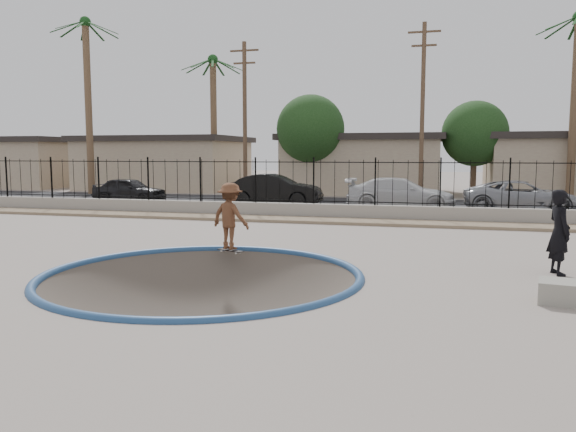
# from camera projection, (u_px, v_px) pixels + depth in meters

# --- Properties ---
(ground) EXTENTS (120.00, 120.00, 2.20)m
(ground) POSITION_uv_depth(u_px,v_px,m) (322.00, 239.00, 24.82)
(ground) COLOR gray
(ground) RESTS_ON ground
(bowl_pit) EXTENTS (6.84, 6.84, 1.80)m
(bowl_pit) POSITION_uv_depth(u_px,v_px,m) (202.00, 276.00, 12.22)
(bowl_pit) COLOR #4B4339
(bowl_pit) RESTS_ON ground
(coping_ring) EXTENTS (7.04, 7.04, 0.20)m
(coping_ring) POSITION_uv_depth(u_px,v_px,m) (202.00, 276.00, 12.22)
(coping_ring) COLOR navy
(coping_ring) RESTS_ON ground
(rock_strip) EXTENTS (42.00, 1.60, 0.11)m
(rock_strip) POSITION_uv_depth(u_px,v_px,m) (307.00, 220.00, 22.00)
(rock_strip) COLOR #9E8867
(rock_strip) RESTS_ON ground
(retaining_wall) EXTENTS (42.00, 0.45, 0.60)m
(retaining_wall) POSITION_uv_depth(u_px,v_px,m) (314.00, 211.00, 23.03)
(retaining_wall) COLOR gray
(retaining_wall) RESTS_ON ground
(fence) EXTENTS (40.00, 0.04, 1.80)m
(fence) POSITION_uv_depth(u_px,v_px,m) (314.00, 182.00, 22.90)
(fence) COLOR black
(fence) RESTS_ON retaining_wall
(street) EXTENTS (90.00, 8.00, 0.04)m
(street) POSITION_uv_depth(u_px,v_px,m) (341.00, 204.00, 29.50)
(street) COLOR black
(street) RESTS_ON ground
(house_west_far) EXTENTS (10.60, 8.60, 3.90)m
(house_west_far) POSITION_uv_depth(u_px,v_px,m) (20.00, 162.00, 45.59)
(house_west_far) COLOR tan
(house_west_far) RESTS_ON ground
(house_west) EXTENTS (11.60, 8.60, 3.90)m
(house_west) POSITION_uv_depth(u_px,v_px,m) (165.00, 162.00, 42.25)
(house_west) COLOR tan
(house_west) RESTS_ON ground
(house_center) EXTENTS (10.60, 8.60, 3.90)m
(house_center) POSITION_uv_depth(u_px,v_px,m) (364.00, 163.00, 38.40)
(house_center) COLOR tan
(house_center) RESTS_ON ground
(palm_left) EXTENTS (2.30, 2.30, 11.30)m
(palm_left) POSITION_uv_depth(u_px,v_px,m) (87.00, 70.00, 35.86)
(palm_left) COLOR brown
(palm_left) RESTS_ON ground
(palm_mid) EXTENTS (2.30, 2.30, 9.30)m
(palm_mid) POSITION_uv_depth(u_px,v_px,m) (213.00, 94.00, 38.04)
(palm_mid) COLOR brown
(palm_mid) RESTS_ON ground
(utility_pole_left) EXTENTS (1.70, 0.24, 9.00)m
(utility_pole_left) POSITION_uv_depth(u_px,v_px,m) (245.00, 118.00, 32.44)
(utility_pole_left) COLOR #473323
(utility_pole_left) RESTS_ON ground
(utility_pole_mid) EXTENTS (1.70, 0.24, 9.50)m
(utility_pole_mid) POSITION_uv_depth(u_px,v_px,m) (422.00, 110.00, 29.84)
(utility_pole_mid) COLOR #473323
(utility_pole_mid) RESTS_ON ground
(street_tree_left) EXTENTS (4.32, 4.32, 6.36)m
(street_tree_left) POSITION_uv_depth(u_px,v_px,m) (311.00, 129.00, 35.56)
(street_tree_left) COLOR #473323
(street_tree_left) RESTS_ON ground
(street_tree_mid) EXTENTS (3.96, 3.96, 5.83)m
(street_tree_mid) POSITION_uv_depth(u_px,v_px,m) (475.00, 134.00, 34.00)
(street_tree_mid) COLOR #473323
(street_tree_mid) RESTS_ON ground
(skater) EXTENTS (1.30, 1.00, 1.78)m
(skater) POSITION_uv_depth(u_px,v_px,m) (230.00, 220.00, 14.98)
(skater) COLOR brown
(skater) RESTS_ON ground
(skateboard) EXTENTS (0.83, 0.52, 0.07)m
(skateboard) POSITION_uv_depth(u_px,v_px,m) (231.00, 250.00, 15.07)
(skateboard) COLOR black
(skateboard) RESTS_ON ground
(videographer) EXTENTS (0.61, 0.78, 1.88)m
(videographer) POSITION_uv_depth(u_px,v_px,m) (559.00, 232.00, 12.25)
(videographer) COLOR black
(videographer) RESTS_ON ground
(car_a) EXTENTS (3.95, 1.63, 1.34)m
(car_a) POSITION_uv_depth(u_px,v_px,m) (129.00, 190.00, 30.05)
(car_a) COLOR black
(car_a) RESTS_ON street
(car_b) EXTENTS (4.85, 1.84, 1.58)m
(car_b) POSITION_uv_depth(u_px,v_px,m) (274.00, 190.00, 28.27)
(car_b) COLOR black
(car_b) RESTS_ON street
(car_c) EXTENTS (5.09, 2.09, 1.48)m
(car_c) POSITION_uv_depth(u_px,v_px,m) (401.00, 193.00, 26.43)
(car_c) COLOR silver
(car_c) RESTS_ON street
(car_d) EXTENTS (5.08, 2.39, 1.40)m
(car_d) POSITION_uv_depth(u_px,v_px,m) (522.00, 196.00, 25.29)
(car_d) COLOR gray
(car_d) RESTS_ON street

